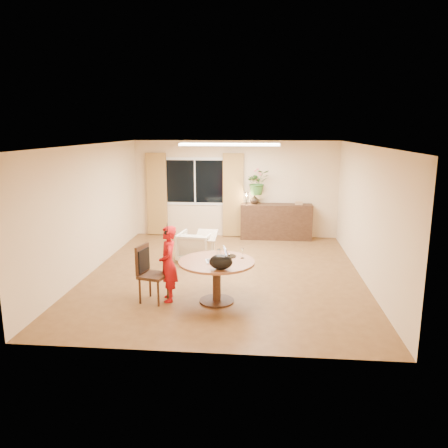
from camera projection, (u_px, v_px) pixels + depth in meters
name	position (u px, v px, depth m)	size (l,w,h in m)	color
floor	(224.00, 273.00, 8.95)	(6.50, 6.50, 0.00)	brown
ceiling	(224.00, 145.00, 8.39)	(6.50, 6.50, 0.00)	white
wall_back	(235.00, 189.00, 11.83)	(5.50, 5.50, 0.00)	beige
wall_left	(91.00, 209.00, 8.92)	(6.50, 6.50, 0.00)	beige
wall_right	(366.00, 214.00, 8.43)	(6.50, 6.50, 0.00)	beige
window	(195.00, 181.00, 11.87)	(1.70, 0.03, 1.30)	white
curtain_left	(157.00, 194.00, 11.96)	(0.55, 0.08, 2.25)	olive
curtain_right	(233.00, 195.00, 11.78)	(0.55, 0.08, 2.25)	olive
ceiling_panel	(229.00, 145.00, 9.57)	(2.20, 0.35, 0.05)	white
dining_table	(217.00, 270.00, 7.37)	(1.29, 1.29, 0.73)	brown
dining_chair	(153.00, 274.00, 7.41)	(0.47, 0.43, 0.98)	black
child	(168.00, 264.00, 7.43)	(0.31, 0.48, 1.31)	#B8290E
laptop	(216.00, 254.00, 7.27)	(0.37, 0.25, 0.25)	#B7B7BC
tumbler	(219.00, 253.00, 7.61)	(0.08, 0.08, 0.12)	white
wine_glass	(242.00, 253.00, 7.46)	(0.07, 0.07, 0.19)	white
pot_lid	(229.00, 256.00, 7.57)	(0.23, 0.23, 0.04)	white
handbag	(221.00, 262.00, 6.85)	(0.37, 0.22, 0.25)	black
armchair	(196.00, 246.00, 9.75)	(0.71, 0.73, 0.66)	beige
throw	(207.00, 232.00, 9.63)	(0.45, 0.55, 0.03)	beige
sideboard	(276.00, 222.00, 11.68)	(1.89, 0.46, 0.94)	black
vase	(254.00, 199.00, 11.60)	(0.24, 0.24, 0.25)	black
bouquet	(257.00, 182.00, 11.50)	(0.59, 0.51, 0.66)	#2D5D23
book_stack	(299.00, 203.00, 11.51)	(0.21, 0.15, 0.08)	#906A49
desk_lamp	(246.00, 198.00, 11.56)	(0.14, 0.14, 0.33)	black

